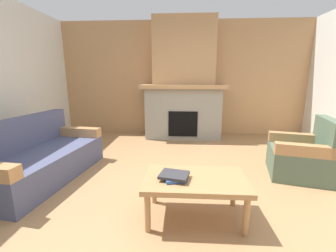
{
  "coord_description": "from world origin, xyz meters",
  "views": [
    {
      "loc": [
        -0.04,
        -2.51,
        1.39
      ],
      "look_at": [
        -0.25,
        0.85,
        0.64
      ],
      "focal_mm": 23.38,
      "sensor_mm": 36.0,
      "label": 1
    }
  ],
  "objects_px": {
    "couch": "(39,159)",
    "coffee_table": "(195,183)",
    "fireplace": "(183,87)",
    "armchair": "(303,156)"
  },
  "relations": [
    {
      "from": "couch",
      "to": "coffee_table",
      "type": "xyz_separation_m",
      "value": [
        2.11,
        -0.75,
        0.09
      ]
    },
    {
      "from": "fireplace",
      "to": "coffee_table",
      "type": "bearing_deg",
      "value": -88.06
    },
    {
      "from": "couch",
      "to": "coffee_table",
      "type": "height_order",
      "value": "couch"
    },
    {
      "from": "fireplace",
      "to": "couch",
      "type": "distance_m",
      "value": 3.24
    },
    {
      "from": "couch",
      "to": "armchair",
      "type": "relative_size",
      "value": 2.05
    },
    {
      "from": "fireplace",
      "to": "armchair",
      "type": "bearing_deg",
      "value": -50.81
    },
    {
      "from": "coffee_table",
      "to": "fireplace",
      "type": "bearing_deg",
      "value": 91.94
    },
    {
      "from": "fireplace",
      "to": "coffee_table",
      "type": "height_order",
      "value": "fireplace"
    },
    {
      "from": "armchair",
      "to": "couch",
      "type": "bearing_deg",
      "value": -175.2
    },
    {
      "from": "couch",
      "to": "armchair",
      "type": "xyz_separation_m",
      "value": [
        3.7,
        0.31,
        0.01
      ]
    }
  ]
}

